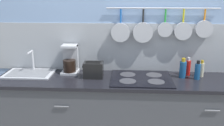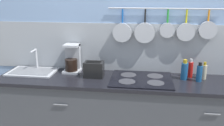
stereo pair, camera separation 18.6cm
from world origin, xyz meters
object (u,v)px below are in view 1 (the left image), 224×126
at_px(toaster, 93,70).
at_px(bottle_hot_sauce, 188,67).
at_px(bottle_olive_oil, 183,69).
at_px(bottle_sesame_oil, 202,69).
at_px(bottle_dish_soap, 197,71).
at_px(coffee_maker, 70,61).

relative_size(toaster, bottle_hot_sauce, 1.10).
bearing_deg(bottle_olive_oil, bottle_hot_sauce, 47.45).
xyz_separation_m(bottle_hot_sauce, bottle_sesame_oil, (0.13, -0.04, -0.01)).
relative_size(bottle_dish_soap, bottle_sesame_oil, 1.10).
height_order(coffee_maker, toaster, coffee_maker).
bearing_deg(toaster, bottle_sesame_oil, 4.74).
distance_m(toaster, bottle_olive_oil, 0.94).
bearing_deg(bottle_sesame_oil, bottle_olive_oil, -168.83).
xyz_separation_m(bottle_olive_oil, bottle_sesame_oil, (0.21, 0.04, -0.01)).
bearing_deg(bottle_hot_sauce, toaster, -172.47).
relative_size(coffee_maker, bottle_olive_oil, 1.49).
bearing_deg(toaster, bottle_dish_soap, 0.49).
distance_m(bottle_olive_oil, bottle_hot_sauce, 0.11).
bearing_deg(bottle_olive_oil, bottle_dish_soap, -17.82).
relative_size(bottle_olive_oil, bottle_hot_sauce, 1.06).
distance_m(bottle_hot_sauce, bottle_sesame_oil, 0.14).
relative_size(coffee_maker, bottle_sesame_oil, 1.73).
xyz_separation_m(bottle_olive_oil, bottle_hot_sauce, (0.07, 0.08, -0.01)).
bearing_deg(bottle_sesame_oil, toaster, -175.26).
relative_size(toaster, bottle_olive_oil, 1.04).
xyz_separation_m(bottle_dish_soap, bottle_sesame_oil, (0.07, 0.09, -0.01)).
xyz_separation_m(coffee_maker, bottle_dish_soap, (1.36, -0.15, -0.04)).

